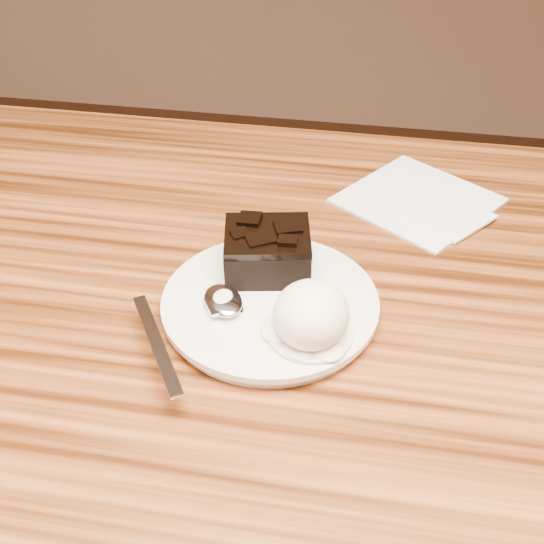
% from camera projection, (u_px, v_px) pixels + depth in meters
% --- Properties ---
extents(dining_table, '(1.20, 0.80, 0.75)m').
position_uv_depth(dining_table, '(243.00, 540.00, 0.85)').
color(dining_table, black).
rests_on(dining_table, floor).
extents(plate, '(0.20, 0.20, 0.02)m').
position_uv_depth(plate, '(270.00, 306.00, 0.62)').
color(plate, white).
rests_on(plate, dining_table).
extents(brownie, '(0.09, 0.08, 0.04)m').
position_uv_depth(brownie, '(267.00, 254.00, 0.64)').
color(brownie, black).
rests_on(brownie, plate).
extents(ice_cream_scoop, '(0.07, 0.07, 0.05)m').
position_uv_depth(ice_cream_scoop, '(311.00, 315.00, 0.56)').
color(ice_cream_scoop, white).
rests_on(ice_cream_scoop, plate).
extents(melt_puddle, '(0.07, 0.07, 0.00)m').
position_uv_depth(melt_puddle, '(310.00, 333.00, 0.58)').
color(melt_puddle, white).
rests_on(melt_puddle, plate).
extents(spoon, '(0.13, 0.18, 0.01)m').
position_uv_depth(spoon, '(223.00, 302.00, 0.60)').
color(spoon, silver).
rests_on(spoon, plate).
extents(napkin, '(0.21, 0.21, 0.01)m').
position_uv_depth(napkin, '(418.00, 199.00, 0.78)').
color(napkin, white).
rests_on(napkin, dining_table).
extents(crumb_a, '(0.01, 0.01, 0.00)m').
position_uv_depth(crumb_a, '(331.00, 331.00, 0.58)').
color(crumb_a, black).
rests_on(crumb_a, plate).
extents(crumb_b, '(0.01, 0.01, 0.00)m').
position_uv_depth(crumb_b, '(240.00, 310.00, 0.60)').
color(crumb_b, black).
rests_on(crumb_b, plate).
extents(crumb_c, '(0.00, 0.01, 0.00)m').
position_uv_depth(crumb_c, '(227.00, 293.00, 0.62)').
color(crumb_c, black).
rests_on(crumb_c, plate).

